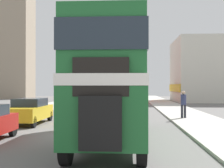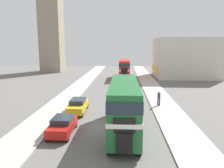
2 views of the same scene
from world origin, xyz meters
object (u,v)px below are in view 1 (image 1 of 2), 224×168
at_px(double_decker_bus, 112,77).
at_px(church_tower, 16,1).
at_px(bus_distant, 125,85).
at_px(pedestrian_walking, 183,103).
at_px(car_parked_mid, 30,111).

distance_m(double_decker_bus, church_tower, 51.76).
xyz_separation_m(bus_distant, pedestrian_walking, (4.28, -23.66, -1.39)).
xyz_separation_m(car_parked_mid, church_tower, (-15.47, 39.24, 17.77)).
bearing_deg(car_parked_mid, pedestrian_walking, 16.80).
bearing_deg(car_parked_mid, bus_distant, 78.43).
bearing_deg(church_tower, car_parked_mid, -68.49).
relative_size(double_decker_bus, car_parked_mid, 2.41).
relative_size(pedestrian_walking, church_tower, 0.05).
height_order(double_decker_bus, pedestrian_walking, double_decker_bus).
height_order(pedestrian_walking, church_tower, church_tower).
bearing_deg(bus_distant, church_tower, 148.84).
relative_size(double_decker_bus, pedestrian_walking, 5.84).
xyz_separation_m(double_decker_bus, bus_distant, (0.14, 32.02, -0.13)).
xyz_separation_m(car_parked_mid, pedestrian_walking, (9.73, 2.94, 0.36)).
bearing_deg(double_decker_bus, car_parked_mid, 134.33).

